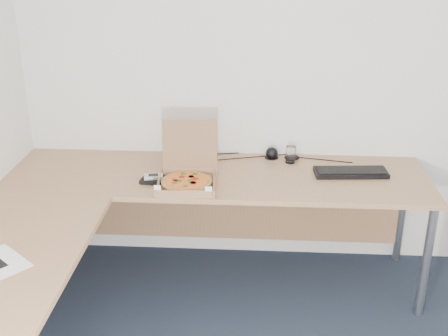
# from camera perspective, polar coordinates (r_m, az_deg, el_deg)

# --- Properties ---
(room_shell) EXTENTS (3.50, 3.50, 2.50)m
(room_shell) POSITION_cam_1_polar(r_m,az_deg,el_deg) (1.88, 11.35, -3.37)
(room_shell) COLOR silver
(room_shell) RESTS_ON ground
(desk) EXTENTS (2.50, 2.20, 0.73)m
(desk) POSITION_cam_1_polar(r_m,az_deg,el_deg) (3.03, -7.45, -4.16)
(desk) COLOR tan
(desk) RESTS_ON ground
(pizza_box) EXTENTS (0.32, 0.37, 0.33)m
(pizza_box) POSITION_cam_1_polar(r_m,az_deg,el_deg) (3.21, -3.76, -1.05)
(pizza_box) COLOR #A77550
(pizza_box) RESTS_ON desk
(drinking_glass) EXTENTS (0.06, 0.06, 0.11)m
(drinking_glass) POSITION_cam_1_polar(r_m,az_deg,el_deg) (3.53, 6.75, 1.35)
(drinking_glass) COLOR white
(drinking_glass) RESTS_ON desk
(keyboard) EXTENTS (0.44, 0.18, 0.03)m
(keyboard) POSITION_cam_1_polar(r_m,az_deg,el_deg) (3.43, 12.69, -0.44)
(keyboard) COLOR black
(keyboard) RESTS_ON desk
(mouse) EXTENTS (0.11, 0.10, 0.04)m
(mouse) POSITION_cam_1_polar(r_m,az_deg,el_deg) (3.58, 6.88, 1.06)
(mouse) COLOR black
(mouse) RESTS_ON desk
(wallet) EXTENTS (0.15, 0.13, 0.02)m
(wallet) POSITION_cam_1_polar(r_m,az_deg,el_deg) (3.28, -7.14, -1.19)
(wallet) COLOR black
(wallet) RESTS_ON desk
(phone) EXTENTS (0.12, 0.08, 0.02)m
(phone) POSITION_cam_1_polar(r_m,az_deg,el_deg) (3.27, -7.15, -0.86)
(phone) COLOR #B2B5BA
(phone) RESTS_ON wallet
(dome_speaker) EXTENTS (0.09, 0.09, 0.07)m
(dome_speaker) POSITION_cam_1_polar(r_m,az_deg,el_deg) (3.60, 4.85, 1.59)
(dome_speaker) COLOR black
(dome_speaker) RESTS_ON desk
(cable_bundle) EXTENTS (0.57, 0.12, 0.01)m
(cable_bundle) POSITION_cam_1_polar(r_m,az_deg,el_deg) (3.61, 3.05, 1.12)
(cable_bundle) COLOR black
(cable_bundle) RESTS_ON desk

